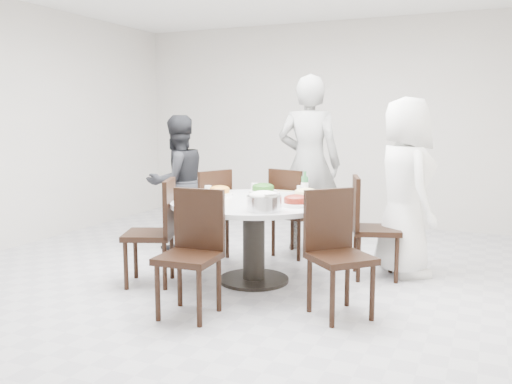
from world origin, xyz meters
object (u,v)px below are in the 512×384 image
at_px(chair_se, 341,255).
at_px(beverage_bottle, 305,183).
at_px(chair_n, 296,212).
at_px(chair_s, 188,255).
at_px(chair_sw, 149,232).
at_px(diner_right, 405,187).
at_px(chair_ne, 376,228).
at_px(chair_nw, 204,214).
at_px(diner_left, 177,183).
at_px(diner_middle, 309,164).
at_px(soup_bowl, 203,201).
at_px(rice_bowl, 264,203).
at_px(dining_table, 254,241).

xyz_separation_m(chair_se, beverage_bottle, (-0.64, 1.03, 0.39)).
xyz_separation_m(chair_n, chair_se, (0.92, -1.57, 0.00)).
bearing_deg(beverage_bottle, chair_s, -105.52).
xyz_separation_m(chair_sw, diner_right, (2.03, 1.23, 0.37)).
height_order(chair_ne, beverage_bottle, beverage_bottle).
height_order(chair_s, diner_right, diner_right).
xyz_separation_m(chair_nw, diner_left, (-0.48, 0.25, 0.28)).
bearing_deg(chair_s, diner_right, 50.43).
xyz_separation_m(diner_middle, soup_bowl, (-0.33, -1.82, -0.18)).
xyz_separation_m(chair_n, soup_bowl, (-0.30, -1.49, 0.32)).
height_order(diner_right, rice_bowl, diner_right).
bearing_deg(diner_right, rice_bowl, 110.73).
bearing_deg(beverage_bottle, diner_left, 168.95).
bearing_deg(chair_n, chair_s, 103.10).
relative_size(diner_middle, beverage_bottle, 8.40).
bearing_deg(dining_table, chair_ne, 29.95).
bearing_deg(chair_ne, chair_s, 127.09).
relative_size(diner_right, beverage_bottle, 7.24).
xyz_separation_m(soup_bowl, beverage_bottle, (0.58, 0.95, 0.08)).
height_order(diner_left, beverage_bottle, diner_left).
xyz_separation_m(diner_right, soup_bowl, (-1.47, -1.24, -0.05)).
bearing_deg(chair_sw, chair_ne, 97.31).
distance_m(dining_table, soup_bowl, 0.67).
xyz_separation_m(chair_ne, chair_sw, (-1.82, -1.02, 0.00)).
distance_m(chair_nw, soup_bowl, 1.20).
bearing_deg(chair_nw, chair_ne, 114.07).
height_order(chair_nw, diner_middle, diner_middle).
height_order(rice_bowl, soup_bowl, rice_bowl).
distance_m(dining_table, diner_right, 1.51).
height_order(chair_nw, chair_se, same).
distance_m(chair_s, chair_se, 1.14).
xyz_separation_m(dining_table, soup_bowl, (-0.26, -0.46, 0.42)).
xyz_separation_m(diner_left, beverage_bottle, (1.62, -0.32, 0.11)).
bearing_deg(chair_nw, chair_se, 81.83).
height_order(chair_s, rice_bowl, chair_s).
relative_size(chair_nw, diner_left, 0.63).
relative_size(chair_s, chair_se, 1.00).
bearing_deg(soup_bowl, rice_bowl, 0.26).
height_order(chair_se, beverage_bottle, beverage_bottle).
bearing_deg(chair_nw, chair_sw, 23.17).
height_order(chair_se, diner_right, diner_right).
relative_size(chair_s, diner_right, 0.57).
bearing_deg(diner_left, chair_n, 127.40).
bearing_deg(chair_nw, rice_bowl, 71.25).
relative_size(chair_ne, chair_se, 1.00).
relative_size(chair_se, beverage_bottle, 4.09).
distance_m(rice_bowl, beverage_bottle, 0.95).
bearing_deg(soup_bowl, diner_left, 129.46).
height_order(dining_table, diner_middle, diner_middle).
bearing_deg(diner_right, chair_nw, 63.60).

